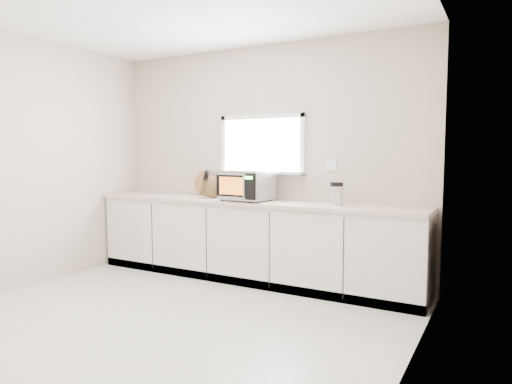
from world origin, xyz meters
The scene contains 8 objects.
ground centered at (0.00, 0.00, 0.00)m, with size 4.00×4.00×0.00m, color beige.
back_wall centered at (0.00, 2.00, 1.36)m, with size 4.00×0.17×2.70m.
cabinets centered at (0.00, 1.70, 0.44)m, with size 3.92×0.60×0.88m, color silver.
countertop centered at (0.00, 1.69, 0.90)m, with size 3.92×0.64×0.04m, color #C2B3A0.
microwave centered at (-0.01, 1.62, 1.10)m, with size 0.56×0.48×0.34m.
knife_block centered at (-0.52, 1.66, 1.06)m, with size 0.18×0.26×0.34m.
cutting_board centered at (-0.80, 1.94, 1.07)m, with size 0.31×0.31×0.02m, color #9D653C.
coffee_grinder centered at (1.02, 1.70, 1.04)m, with size 0.17×0.17×0.24m.
Camera 1 is at (2.55, -2.77, 1.45)m, focal length 32.00 mm.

